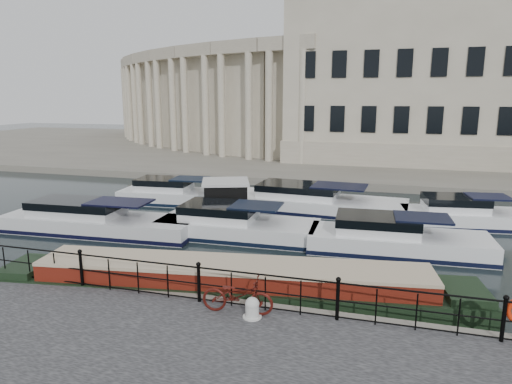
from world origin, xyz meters
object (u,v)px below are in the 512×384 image
(narrowboat, at_px, (231,287))
(mooring_bollard, at_px, (252,308))
(bicycle, at_px, (237,295))
(harbour_hut, at_px, (226,202))

(narrowboat, bearing_deg, mooring_bollard, -65.74)
(narrowboat, bearing_deg, bicycle, -74.18)
(bicycle, bearing_deg, harbour_hut, 16.89)
(bicycle, distance_m, narrowboat, 2.28)
(bicycle, relative_size, harbour_hut, 0.50)
(narrowboat, relative_size, harbour_hut, 3.97)
(mooring_bollard, height_order, narrowboat, narrowboat)
(mooring_bollard, xyz_separation_m, harbour_hut, (-4.78, 11.13, 0.13))
(mooring_bollard, bearing_deg, harbour_hut, 113.24)
(bicycle, xyz_separation_m, narrowboat, (-0.87, 1.98, -0.71))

